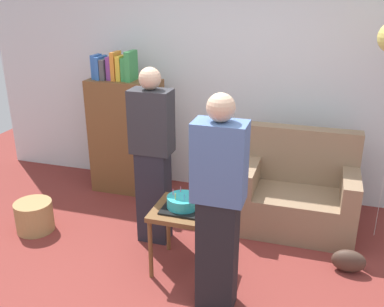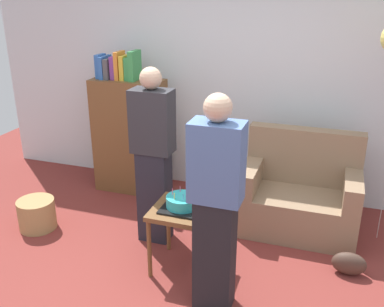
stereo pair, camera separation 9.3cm
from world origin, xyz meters
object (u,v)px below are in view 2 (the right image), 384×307
at_px(person_blowing_candles, 153,157).
at_px(handbag, 349,264).
at_px(bookshelf, 130,133).
at_px(birthday_cake, 182,203).
at_px(person_holding_cake, 216,206).
at_px(couch, 299,196).
at_px(wicker_basket, 37,214).
at_px(side_table, 182,217).

height_order(person_blowing_candles, handbag, person_blowing_candles).
distance_m(bookshelf, person_blowing_candles, 1.15).
xyz_separation_m(birthday_cake, person_holding_cake, (0.38, -0.36, 0.22)).
xyz_separation_m(couch, handbag, (0.49, -0.64, -0.24)).
xyz_separation_m(birthday_cake, handbag, (1.34, 0.35, -0.51)).
relative_size(person_holding_cake, wicker_basket, 4.53).
height_order(couch, side_table, couch).
xyz_separation_m(person_blowing_candles, person_holding_cake, (0.78, -0.71, 0.00)).
bearing_deg(couch, birthday_cake, -130.78).
bearing_deg(birthday_cake, bookshelf, 130.79).
relative_size(bookshelf, side_table, 2.86).
distance_m(bookshelf, handbag, 2.67).
xyz_separation_m(birthday_cake, person_blowing_candles, (-0.40, 0.35, 0.22)).
height_order(birthday_cake, handbag, birthday_cake).
bearing_deg(handbag, birthday_cake, -165.54).
bearing_deg(bookshelf, side_table, -49.21).
distance_m(couch, birthday_cake, 1.34).
height_order(person_blowing_candles, wicker_basket, person_blowing_candles).
relative_size(bookshelf, handbag, 5.76).
relative_size(couch, bookshelf, 0.68).
relative_size(couch, birthday_cake, 3.44).
height_order(person_holding_cake, wicker_basket, person_holding_cake).
xyz_separation_m(couch, person_blowing_candles, (-1.25, -0.64, 0.49)).
bearing_deg(couch, bookshelf, 172.05).
relative_size(birthday_cake, handbag, 1.14).
bearing_deg(wicker_basket, side_table, -5.21).
distance_m(birthday_cake, handbag, 1.48).
bearing_deg(couch, wicker_basket, -160.82).
height_order(side_table, person_blowing_candles, person_blowing_candles).
bearing_deg(birthday_cake, side_table, -85.57).
relative_size(couch, wicker_basket, 3.06).
bearing_deg(wicker_basket, handbag, 3.97).
bearing_deg(handbag, person_holding_cake, -143.72).
xyz_separation_m(couch, birthday_cake, (-0.85, -0.99, 0.27)).
relative_size(side_table, person_holding_cake, 0.35).
relative_size(bookshelf, person_holding_cake, 0.99).
height_order(side_table, wicker_basket, side_table).
xyz_separation_m(bookshelf, side_table, (1.09, -1.26, -0.21)).
height_order(couch, handbag, couch).
bearing_deg(bookshelf, person_blowing_candles, -52.75).
xyz_separation_m(couch, person_holding_cake, (-0.47, -1.35, 0.49)).
xyz_separation_m(person_holding_cake, handbag, (0.97, 0.71, -0.73)).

